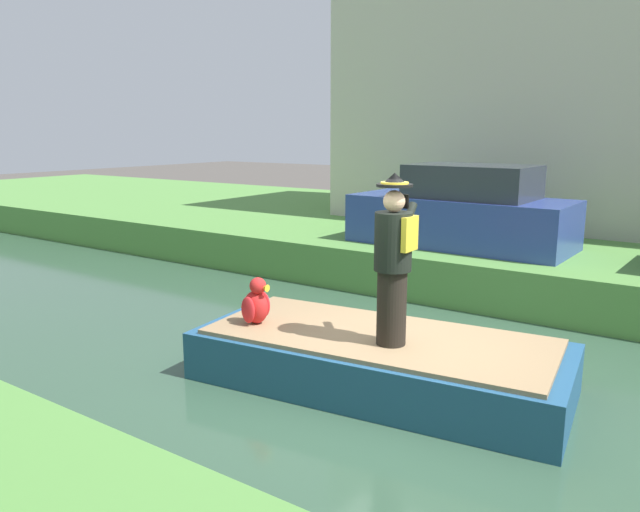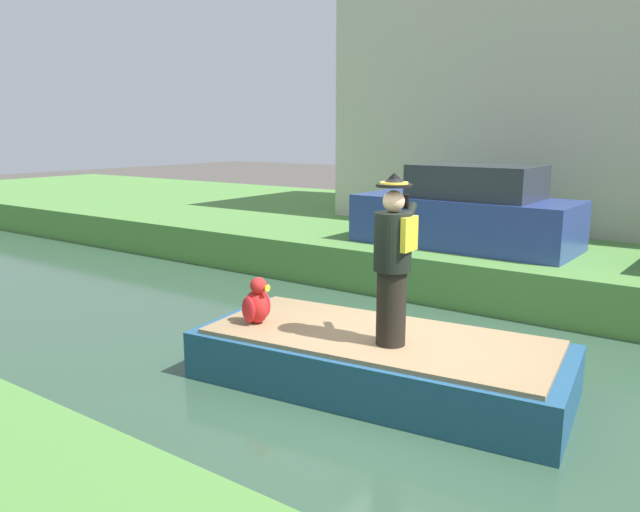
{
  "view_description": "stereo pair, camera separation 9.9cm",
  "coord_description": "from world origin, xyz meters",
  "views": [
    {
      "loc": [
        -5.85,
        -2.91,
        2.98
      ],
      "look_at": [
        -0.33,
        0.89,
        1.61
      ],
      "focal_mm": 34.39,
      "sensor_mm": 36.0,
      "label": 1
    },
    {
      "loc": [
        -5.79,
        -2.99,
        2.98
      ],
      "look_at": [
        -0.33,
        0.89,
        1.61
      ],
      "focal_mm": 34.39,
      "sensor_mm": 36.0,
      "label": 2
    }
  ],
  "objects": [
    {
      "name": "parrot_plush",
      "position": [
        -0.47,
        1.72,
        0.95
      ],
      "size": [
        0.36,
        0.34,
        0.57
      ],
      "color": "red",
      "rests_on": "boat"
    },
    {
      "name": "boat",
      "position": [
        0.0,
        0.31,
        0.4
      ],
      "size": [
        2.28,
        4.38,
        0.61
      ],
      "color": "#23517A",
      "rests_on": "canal_water"
    },
    {
      "name": "parked_car_blue",
      "position": [
        4.92,
        1.3,
        1.51
      ],
      "size": [
        1.83,
        4.05,
        1.5
      ],
      "color": "#2D4293",
      "rests_on": "grass_bank_far"
    },
    {
      "name": "canal_water",
      "position": [
        0.0,
        0.0,
        0.05
      ],
      "size": [
        6.68,
        48.0,
        0.1
      ],
      "primitive_type": "cube",
      "color": "#33513D",
      "rests_on": "ground"
    },
    {
      "name": "grass_bank_far",
      "position": [
        8.0,
        0.0,
        0.44
      ],
      "size": [
        9.31,
        48.0,
        0.88
      ],
      "primitive_type": "cube",
      "color": "#568E42",
      "rests_on": "ground"
    },
    {
      "name": "ground_plane",
      "position": [
        0.0,
        0.0,
        0.0
      ],
      "size": [
        80.0,
        80.0,
        0.0
      ],
      "primitive_type": "plane",
      "color": "#4C4742"
    },
    {
      "name": "person_pirate",
      "position": [
        -0.19,
        0.04,
        1.64
      ],
      "size": [
        0.61,
        0.42,
        1.85
      ],
      "rotation": [
        0.0,
        0.0,
        -0.2
      ],
      "color": "black",
      "rests_on": "boat"
    }
  ]
}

